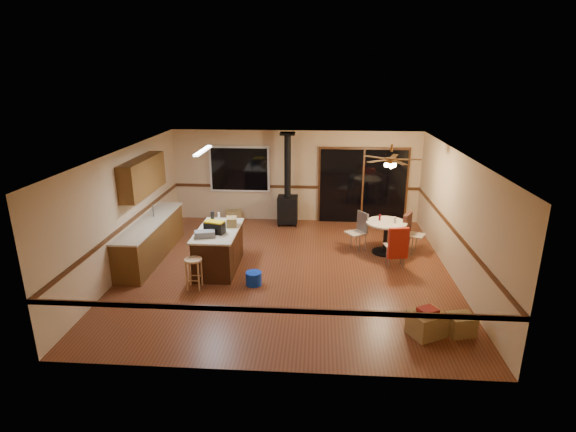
# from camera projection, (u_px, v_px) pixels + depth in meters

# --- Properties ---
(floor) EXTENTS (7.00, 7.00, 0.00)m
(floor) POSITION_uv_depth(u_px,v_px,m) (287.00, 270.00, 9.85)
(floor) COLOR brown
(floor) RESTS_ON ground
(ceiling) EXTENTS (7.00, 7.00, 0.00)m
(ceiling) POSITION_uv_depth(u_px,v_px,m) (287.00, 152.00, 9.05)
(ceiling) COLOR silver
(ceiling) RESTS_ON ground
(wall_back) EXTENTS (7.00, 0.00, 7.00)m
(wall_back) POSITION_uv_depth(u_px,v_px,m) (296.00, 176.00, 12.77)
(wall_back) COLOR tan
(wall_back) RESTS_ON ground
(wall_front) EXTENTS (7.00, 0.00, 7.00)m
(wall_front) POSITION_uv_depth(u_px,v_px,m) (269.00, 291.00, 6.12)
(wall_front) COLOR tan
(wall_front) RESTS_ON ground
(wall_left) EXTENTS (0.00, 7.00, 7.00)m
(wall_left) POSITION_uv_depth(u_px,v_px,m) (125.00, 210.00, 9.67)
(wall_left) COLOR tan
(wall_left) RESTS_ON ground
(wall_right) EXTENTS (0.00, 7.00, 7.00)m
(wall_right) POSITION_uv_depth(u_px,v_px,m) (457.00, 217.00, 9.22)
(wall_right) COLOR tan
(wall_right) RESTS_ON ground
(chair_rail) EXTENTS (7.00, 7.00, 0.08)m
(chair_rail) POSITION_uv_depth(u_px,v_px,m) (287.00, 227.00, 9.54)
(chair_rail) COLOR #462511
(chair_rail) RESTS_ON ground
(window) EXTENTS (1.72, 0.10, 1.32)m
(window) POSITION_uv_depth(u_px,v_px,m) (240.00, 169.00, 12.76)
(window) COLOR black
(window) RESTS_ON ground
(sliding_door) EXTENTS (2.52, 0.10, 2.10)m
(sliding_door) POSITION_uv_depth(u_px,v_px,m) (363.00, 187.00, 12.67)
(sliding_door) COLOR black
(sliding_door) RESTS_ON ground
(lower_cabinets) EXTENTS (0.60, 3.00, 0.86)m
(lower_cabinets) POSITION_uv_depth(u_px,v_px,m) (151.00, 240.00, 10.40)
(lower_cabinets) COLOR brown
(lower_cabinets) RESTS_ON ground
(countertop) EXTENTS (0.64, 3.04, 0.04)m
(countertop) POSITION_uv_depth(u_px,v_px,m) (149.00, 222.00, 10.26)
(countertop) COLOR beige
(countertop) RESTS_ON lower_cabinets
(upper_cabinets) EXTENTS (0.35, 2.00, 0.80)m
(upper_cabinets) POSITION_uv_depth(u_px,v_px,m) (143.00, 176.00, 10.14)
(upper_cabinets) COLOR brown
(upper_cabinets) RESTS_ON ground
(kitchen_island) EXTENTS (0.88, 1.68, 0.90)m
(kitchen_island) POSITION_uv_depth(u_px,v_px,m) (219.00, 249.00, 9.81)
(kitchen_island) COLOR #331A0D
(kitchen_island) RESTS_ON ground
(wood_stove) EXTENTS (0.55, 0.50, 2.52)m
(wood_stove) POSITION_uv_depth(u_px,v_px,m) (288.00, 200.00, 12.53)
(wood_stove) COLOR black
(wood_stove) RESTS_ON ground
(ceiling_fan) EXTENTS (0.24, 0.24, 0.55)m
(ceiling_fan) POSITION_uv_depth(u_px,v_px,m) (391.00, 162.00, 10.11)
(ceiling_fan) COLOR brown
(ceiling_fan) RESTS_ON ceiling
(fluorescent_strip) EXTENTS (0.10, 1.20, 0.04)m
(fluorescent_strip) POSITION_uv_depth(u_px,v_px,m) (203.00, 151.00, 9.46)
(fluorescent_strip) COLOR white
(fluorescent_strip) RESTS_ON ceiling
(toolbox_grey) EXTENTS (0.46, 0.33, 0.13)m
(toolbox_grey) POSITION_uv_depth(u_px,v_px,m) (205.00, 234.00, 9.24)
(toolbox_grey) COLOR slate
(toolbox_grey) RESTS_ON kitchen_island
(toolbox_black) EXTENTS (0.46, 0.32, 0.23)m
(toolbox_black) POSITION_uv_depth(u_px,v_px,m) (215.00, 228.00, 9.44)
(toolbox_black) COLOR black
(toolbox_black) RESTS_ON kitchen_island
(toolbox_yellow_lid) EXTENTS (0.44, 0.31, 0.03)m
(toolbox_yellow_lid) POSITION_uv_depth(u_px,v_px,m) (214.00, 222.00, 9.40)
(toolbox_yellow_lid) COLOR gold
(toolbox_yellow_lid) RESTS_ON toolbox_black
(box_on_island) EXTENTS (0.26, 0.33, 0.20)m
(box_on_island) POSITION_uv_depth(u_px,v_px,m) (232.00, 222.00, 9.88)
(box_on_island) COLOR olive
(box_on_island) RESTS_ON kitchen_island
(bottle_dark) EXTENTS (0.11, 0.11, 0.29)m
(bottle_dark) POSITION_uv_depth(u_px,v_px,m) (213.00, 218.00, 9.98)
(bottle_dark) COLOR black
(bottle_dark) RESTS_ON kitchen_island
(bottle_pink) EXTENTS (0.07, 0.07, 0.20)m
(bottle_pink) POSITION_uv_depth(u_px,v_px,m) (228.00, 223.00, 9.81)
(bottle_pink) COLOR #D84C8C
(bottle_pink) RESTS_ON kitchen_island
(bottle_white) EXTENTS (0.07, 0.07, 0.16)m
(bottle_white) POSITION_uv_depth(u_px,v_px,m) (219.00, 216.00, 10.33)
(bottle_white) COLOR white
(bottle_white) RESTS_ON kitchen_island
(bar_stool) EXTENTS (0.43, 0.43, 0.64)m
(bar_stool) POSITION_uv_depth(u_px,v_px,m) (194.00, 274.00, 8.93)
(bar_stool) COLOR tan
(bar_stool) RESTS_ON floor
(blue_bucket) EXTENTS (0.35, 0.35, 0.27)m
(blue_bucket) POSITION_uv_depth(u_px,v_px,m) (254.00, 278.00, 9.14)
(blue_bucket) COLOR #0D35BA
(blue_bucket) RESTS_ON floor
(dining_table) EXTENTS (0.95, 0.95, 0.78)m
(dining_table) POSITION_uv_depth(u_px,v_px,m) (386.00, 232.00, 10.62)
(dining_table) COLOR black
(dining_table) RESTS_ON ground
(glass_red) EXTENTS (0.07, 0.07, 0.15)m
(glass_red) POSITION_uv_depth(u_px,v_px,m) (380.00, 217.00, 10.63)
(glass_red) COLOR #590C14
(glass_red) RESTS_ON dining_table
(glass_cream) EXTENTS (0.07, 0.07, 0.15)m
(glass_cream) POSITION_uv_depth(u_px,v_px,m) (395.00, 220.00, 10.47)
(glass_cream) COLOR beige
(glass_cream) RESTS_ON dining_table
(chair_left) EXTENTS (0.56, 0.55, 0.51)m
(chair_left) POSITION_uv_depth(u_px,v_px,m) (359.00, 227.00, 10.80)
(chair_left) COLOR tan
(chair_left) RESTS_ON ground
(chair_near) EXTENTS (0.50, 0.53, 0.70)m
(chair_near) POSITION_uv_depth(u_px,v_px,m) (398.00, 243.00, 9.76)
(chair_near) COLOR tan
(chair_near) RESTS_ON ground
(chair_right) EXTENTS (0.60, 0.58, 0.70)m
(chair_right) POSITION_uv_depth(u_px,v_px,m) (408.00, 228.00, 10.70)
(chair_right) COLOR tan
(chair_right) RESTS_ON ground
(box_under_window) EXTENTS (0.52, 0.45, 0.36)m
(box_under_window) POSITION_uv_depth(u_px,v_px,m) (234.00, 217.00, 12.85)
(box_under_window) COLOR olive
(box_under_window) RESTS_ON floor
(box_corner_a) EXTENTS (0.68, 0.65, 0.41)m
(box_corner_a) POSITION_uv_depth(u_px,v_px,m) (427.00, 324.00, 7.38)
(box_corner_a) COLOR olive
(box_corner_a) RESTS_ON floor
(box_corner_b) EXTENTS (0.49, 0.45, 0.34)m
(box_corner_b) POSITION_uv_depth(u_px,v_px,m) (461.00, 324.00, 7.42)
(box_corner_b) COLOR olive
(box_corner_b) RESTS_ON floor
(box_small_red) EXTENTS (0.37, 0.35, 0.08)m
(box_small_red) POSITION_uv_depth(u_px,v_px,m) (428.00, 311.00, 7.30)
(box_small_red) COLOR maroon
(box_small_red) RESTS_ON box_corner_a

